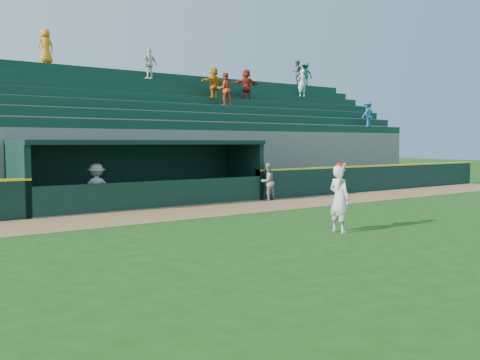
{
  "coord_description": "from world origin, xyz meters",
  "views": [
    {
      "loc": [
        -8.97,
        -10.75,
        2.37
      ],
      "look_at": [
        0.0,
        1.6,
        1.3
      ],
      "focal_mm": 40.0,
      "sensor_mm": 36.0,
      "label": 1
    }
  ],
  "objects": [
    {
      "name": "ground",
      "position": [
        0.0,
        0.0,
        0.0
      ],
      "size": [
        120.0,
        120.0,
        0.0
      ],
      "primitive_type": "plane",
      "color": "#1A4611",
      "rests_on": "ground"
    },
    {
      "name": "warning_track",
      "position": [
        0.0,
        4.9,
        0.01
      ],
      "size": [
        40.0,
        3.0,
        0.01
      ],
      "primitive_type": "cube",
      "color": "olive",
      "rests_on": "ground"
    },
    {
      "name": "field_wall_right",
      "position": [
        12.25,
        6.55,
        0.6
      ],
      "size": [
        15.5,
        0.3,
        1.2
      ],
      "primitive_type": "cube",
      "color": "black",
      "rests_on": "ground"
    },
    {
      "name": "wall_stripe_right",
      "position": [
        12.25,
        6.55,
        1.23
      ],
      "size": [
        15.5,
        0.32,
        0.06
      ],
      "primitive_type": "cube",
      "color": "yellow",
      "rests_on": "field_wall_right"
    },
    {
      "name": "dugout_player_front",
      "position": [
        4.72,
        6.22,
        0.77
      ],
      "size": [
        0.86,
        0.73,
        1.54
      ],
      "primitive_type": "imported",
      "rotation": [
        0.0,
        0.0,
        3.36
      ],
      "color": "gray",
      "rests_on": "ground"
    },
    {
      "name": "dugout_player_inside",
      "position": [
        -2.19,
        7.01,
        0.82
      ],
      "size": [
        1.2,
        0.91,
        1.65
      ],
      "primitive_type": "imported",
      "rotation": [
        0.0,
        0.0,
        2.83
      ],
      "color": "#A7A7A2",
      "rests_on": "ground"
    },
    {
      "name": "dugout",
      "position": [
        0.0,
        8.0,
        1.36
      ],
      "size": [
        9.4,
        2.8,
        2.46
      ],
      "color": "slate",
      "rests_on": "ground"
    },
    {
      "name": "stands",
      "position": [
        0.04,
        12.58,
        2.4
      ],
      "size": [
        34.5,
        6.25,
        7.57
      ],
      "color": "slate",
      "rests_on": "ground"
    },
    {
      "name": "batter_at_plate",
      "position": [
        1.39,
        -0.95,
        0.92
      ],
      "size": [
        0.53,
        0.78,
        1.86
      ],
      "color": "silver",
      "rests_on": "ground"
    }
  ]
}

